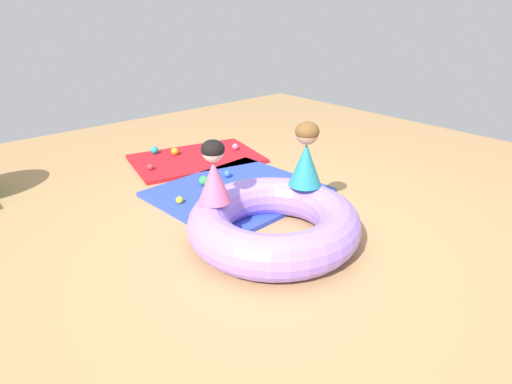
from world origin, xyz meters
TOP-DOWN VIEW (x-y plane):
  - ground_plane at (0.00, 0.00)m, footprint 8.00×8.00m
  - gym_mat_front at (0.58, 1.84)m, footprint 1.55×1.21m
  - gym_mat_center_rear at (0.34, 0.81)m, footprint 1.47×1.34m
  - inflatable_cushion at (0.01, -0.04)m, footprint 1.28×1.28m
  - child_in_teal at (0.43, 0.06)m, footprint 0.29×0.29m
  - child_in_pink at (-0.29, 0.28)m, footprint 0.33×0.33m
  - play_ball_yellow at (-0.22, 0.92)m, footprint 0.06×0.06m
  - play_ball_blue at (0.47, 1.13)m, footprint 0.07×0.07m
  - play_ball_pink at (1.08, 1.76)m, footprint 0.07×0.07m
  - play_ball_orange at (0.43, 2.06)m, footprint 0.09×0.09m
  - play_ball_teal at (0.28, 2.25)m, footprint 0.09×0.09m
  - play_ball_red at (-0.01, 1.82)m, footprint 0.07×0.07m
  - play_ball_green at (0.18, 1.12)m, footprint 0.09×0.09m

SIDE VIEW (x-z plane):
  - ground_plane at x=0.00m, z-range 0.00..0.00m
  - gym_mat_front at x=0.58m, z-range 0.00..0.04m
  - gym_mat_center_rear at x=0.34m, z-range 0.00..0.04m
  - play_ball_yellow at x=-0.22m, z-range 0.04..0.10m
  - play_ball_red at x=-0.01m, z-range 0.04..0.11m
  - play_ball_blue at x=0.47m, z-range 0.04..0.11m
  - play_ball_pink at x=1.08m, z-range 0.04..0.11m
  - play_ball_teal at x=0.28m, z-range 0.04..0.13m
  - play_ball_orange at x=0.43m, z-range 0.04..0.13m
  - play_ball_green at x=0.18m, z-range 0.04..0.13m
  - inflatable_cushion at x=0.01m, z-range 0.00..0.31m
  - child_in_pink at x=-0.29m, z-range 0.31..0.77m
  - child_in_teal at x=0.43m, z-range 0.31..0.82m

